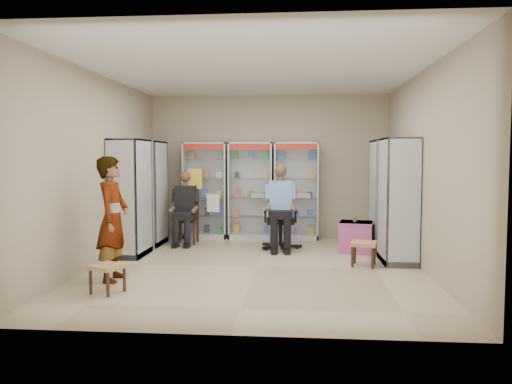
# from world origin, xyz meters

# --- Properties ---
(floor) EXTENTS (6.00, 6.00, 0.00)m
(floor) POSITION_xyz_m (0.00, 0.00, 0.00)
(floor) COLOR tan
(floor) RESTS_ON ground
(room_shell) EXTENTS (5.02, 6.02, 3.01)m
(room_shell) POSITION_xyz_m (0.00, 0.00, 1.97)
(room_shell) COLOR tan
(room_shell) RESTS_ON ground
(cabinet_back_left) EXTENTS (0.90, 0.50, 2.00)m
(cabinet_back_left) POSITION_xyz_m (-1.30, 2.73, 1.00)
(cabinet_back_left) COLOR #B4B7BC
(cabinet_back_left) RESTS_ON floor
(cabinet_back_mid) EXTENTS (0.90, 0.50, 2.00)m
(cabinet_back_mid) POSITION_xyz_m (-0.35, 2.73, 1.00)
(cabinet_back_mid) COLOR silver
(cabinet_back_mid) RESTS_ON floor
(cabinet_back_right) EXTENTS (0.90, 0.50, 2.00)m
(cabinet_back_right) POSITION_xyz_m (0.60, 2.73, 1.00)
(cabinet_back_right) COLOR #ACAFB3
(cabinet_back_right) RESTS_ON floor
(cabinet_right_far) EXTENTS (0.90, 0.50, 2.00)m
(cabinet_right_far) POSITION_xyz_m (2.23, 1.60, 1.00)
(cabinet_right_far) COLOR #B1B3B9
(cabinet_right_far) RESTS_ON floor
(cabinet_right_near) EXTENTS (0.90, 0.50, 2.00)m
(cabinet_right_near) POSITION_xyz_m (2.23, 0.50, 1.00)
(cabinet_right_near) COLOR silver
(cabinet_right_near) RESTS_ON floor
(cabinet_left_far) EXTENTS (0.90, 0.50, 2.00)m
(cabinet_left_far) POSITION_xyz_m (-2.23, 1.80, 1.00)
(cabinet_left_far) COLOR #A7A9AE
(cabinet_left_far) RESTS_ON floor
(cabinet_left_near) EXTENTS (0.90, 0.50, 2.00)m
(cabinet_left_near) POSITION_xyz_m (-2.23, 0.70, 1.00)
(cabinet_left_near) COLOR #B7B8BF
(cabinet_left_near) RESTS_ON floor
(wooden_chair) EXTENTS (0.42, 0.42, 0.94)m
(wooden_chair) POSITION_xyz_m (-1.55, 2.00, 0.47)
(wooden_chair) COLOR black
(wooden_chair) RESTS_ON floor
(seated_customer) EXTENTS (0.44, 0.60, 1.34)m
(seated_customer) POSITION_xyz_m (-1.55, 1.95, 0.67)
(seated_customer) COLOR black
(seated_customer) RESTS_ON floor
(office_chair) EXTENTS (0.66, 0.66, 1.15)m
(office_chair) POSITION_xyz_m (0.31, 1.57, 0.57)
(office_chair) COLOR black
(office_chair) RESTS_ON floor
(seated_shopkeeper) EXTENTS (0.51, 0.69, 1.46)m
(seated_shopkeeper) POSITION_xyz_m (0.31, 1.52, 0.73)
(seated_shopkeeper) COLOR #78A4EE
(seated_shopkeeper) RESTS_ON floor
(pink_trunk) EXTENTS (0.66, 0.64, 0.55)m
(pink_trunk) POSITION_xyz_m (1.67, 1.33, 0.27)
(pink_trunk) COLOR #B04674
(pink_trunk) RESTS_ON floor
(tea_glass) EXTENTS (0.07, 0.07, 0.11)m
(tea_glass) POSITION_xyz_m (1.65, 1.32, 0.60)
(tea_glass) COLOR #5B1107
(tea_glass) RESTS_ON pink_trunk
(woven_stool_a) EXTENTS (0.46, 0.46, 0.38)m
(woven_stool_a) POSITION_xyz_m (1.66, 0.18, 0.19)
(woven_stool_a) COLOR #A88846
(woven_stool_a) RESTS_ON floor
(woven_stool_b) EXTENTS (0.47, 0.47, 0.36)m
(woven_stool_b) POSITION_xyz_m (-1.74, -1.64, 0.18)
(woven_stool_b) COLOR #A16844
(woven_stool_b) RESTS_ON floor
(standing_man) EXTENTS (0.42, 0.63, 1.71)m
(standing_man) POSITION_xyz_m (-1.90, -1.01, 0.85)
(standing_man) COLOR gray
(standing_man) RESTS_ON floor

